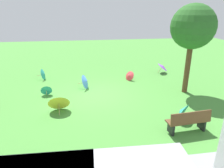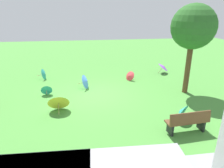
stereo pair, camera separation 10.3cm
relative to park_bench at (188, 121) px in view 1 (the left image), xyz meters
name	(u,v)px [view 1 (the left image)]	position (x,y,z in m)	size (l,w,h in m)	color
ground	(97,95)	(3.05, -3.95, -0.47)	(40.00, 40.00, 0.00)	#478C38
park_bench	(188,121)	(0.00, 0.00, 0.00)	(1.63, 0.60, 0.90)	brown
shade_tree	(193,27)	(-1.78, -3.70, 3.00)	(2.22, 2.22, 4.61)	brown
parasol_teal_0	(44,74)	(6.25, -6.98, -0.11)	(0.64, 0.73, 0.72)	tan
parasol_purple_0	(163,67)	(-1.90, -7.20, 0.01)	(0.94, 1.00, 0.77)	tan
parasol_teal_1	(46,90)	(5.71, -4.36, -0.17)	(0.62, 0.53, 0.59)	tan
parasol_red_1	(129,76)	(0.83, -6.01, -0.16)	(0.69, 0.76, 0.61)	tan
parasol_teal_3	(181,111)	(-0.18, -0.89, -0.08)	(0.86, 0.82, 0.78)	tan
parasol_yellow_0	(59,102)	(4.87, -2.44, -0.02)	(1.00, 0.94, 0.89)	tan
parasol_blue_0	(86,82)	(3.59, -4.98, -0.04)	(0.83, 0.92, 0.84)	tan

